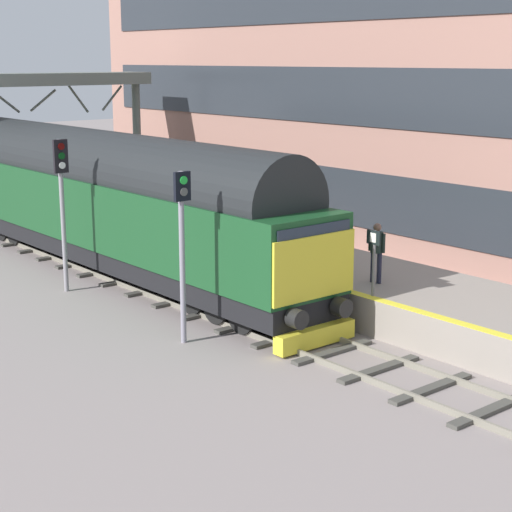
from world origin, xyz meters
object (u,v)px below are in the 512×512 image
at_px(signal_post_near, 182,237).
at_px(signal_post_mid, 62,195).
at_px(waiting_passenger, 377,247).
at_px(diesel_locomotive, 107,198).
at_px(platform_number_sign, 374,252).

distance_m(signal_post_near, signal_post_mid, 6.27).
xyz_separation_m(signal_post_mid, waiting_passenger, (5.21, -7.90, -0.98)).
distance_m(diesel_locomotive, signal_post_near, 7.97).
relative_size(signal_post_near, platform_number_sign, 2.52).
xyz_separation_m(signal_post_near, platform_number_sign, (4.16, -2.49, -0.54)).
relative_size(diesel_locomotive, signal_post_near, 4.70).
relative_size(signal_post_mid, platform_number_sign, 2.71).
xyz_separation_m(signal_post_near, signal_post_mid, (0.00, 6.26, 0.28)).
xyz_separation_m(diesel_locomotive, waiting_passenger, (2.93, -9.27, -0.50)).
relative_size(platform_number_sign, waiting_passenger, 1.04).
bearing_deg(signal_post_near, diesel_locomotive, 73.37).
bearing_deg(signal_post_near, waiting_passenger, -17.43).
height_order(signal_post_near, signal_post_mid, signal_post_mid).
relative_size(signal_post_mid, waiting_passenger, 2.83).
distance_m(diesel_locomotive, signal_post_mid, 2.70).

